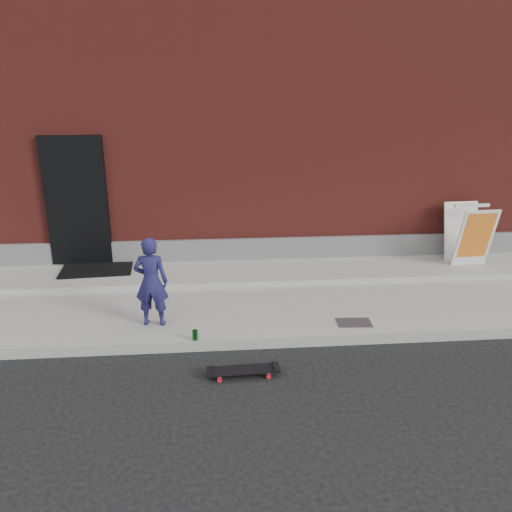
{
  "coord_description": "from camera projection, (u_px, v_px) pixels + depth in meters",
  "views": [
    {
      "loc": [
        -0.23,
        -5.8,
        3.2
      ],
      "look_at": [
        0.34,
        0.8,
        1.02
      ],
      "focal_mm": 35.0,
      "sensor_mm": 36.0,
      "label": 1
    }
  ],
  "objects": [
    {
      "name": "utility_plate",
      "position": [
        354.0,
        323.0,
        6.93
      ],
      "size": [
        0.49,
        0.33,
        0.01
      ],
      "primitive_type": "cube",
      "rotation": [
        0.0,
        0.0,
        -0.06
      ],
      "color": "#59595E",
      "rests_on": "sidewalk"
    },
    {
      "name": "building",
      "position": [
        221.0,
        122.0,
        12.35
      ],
      "size": [
        20.0,
        8.1,
        5.0
      ],
      "color": "maroon",
      "rests_on": "ground"
    },
    {
      "name": "skateboard",
      "position": [
        243.0,
        370.0,
        5.89
      ],
      "size": [
        0.84,
        0.25,
        0.09
      ],
      "color": "red",
      "rests_on": "ground"
    },
    {
      "name": "sidewalk",
      "position": [
        231.0,
        300.0,
        7.9
      ],
      "size": [
        20.0,
        3.0,
        0.15
      ],
      "primitive_type": "cube",
      "color": "gray",
      "rests_on": "ground"
    },
    {
      "name": "ground",
      "position": [
        235.0,
        350.0,
        6.51
      ],
      "size": [
        80.0,
        80.0,
        0.0
      ],
      "primitive_type": "plane",
      "color": "black",
      "rests_on": "ground"
    },
    {
      "name": "pizza_sign",
      "position": [
        469.0,
        234.0,
        8.91
      ],
      "size": [
        0.69,
        0.8,
        1.08
      ],
      "color": "silver",
      "rests_on": "apron"
    },
    {
      "name": "doormat",
      "position": [
        98.0,
        267.0,
        8.79
      ],
      "size": [
        1.27,
        1.06,
        0.03
      ],
      "primitive_type": "cube",
      "rotation": [
        0.0,
        0.0,
        0.08
      ],
      "color": "black",
      "rests_on": "apron"
    },
    {
      "name": "apron",
      "position": [
        229.0,
        273.0,
        8.72
      ],
      "size": [
        20.0,
        1.2,
        0.1
      ],
      "primitive_type": "cube",
      "color": "gray",
      "rests_on": "sidewalk"
    },
    {
      "name": "soda_can",
      "position": [
        195.0,
        335.0,
        6.44
      ],
      "size": [
        0.09,
        0.09,
        0.13
      ],
      "primitive_type": "cylinder",
      "rotation": [
        0.0,
        0.0,
        0.22
      ],
      "color": "#167225",
      "rests_on": "sidewalk"
    },
    {
      "name": "child",
      "position": [
        151.0,
        282.0,
        6.71
      ],
      "size": [
        0.48,
        0.34,
        1.25
      ],
      "primitive_type": "imported",
      "rotation": [
        0.0,
        0.0,
        3.06
      ],
      "color": "#1D1B4D",
      "rests_on": "sidewalk"
    }
  ]
}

